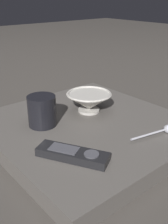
% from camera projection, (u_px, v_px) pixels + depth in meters
% --- Properties ---
extents(ground_plane, '(6.00, 6.00, 0.00)m').
position_uv_depth(ground_plane, '(87.00, 135.00, 0.83)').
color(ground_plane, '#47423D').
extents(table, '(0.54, 0.56, 0.05)m').
position_uv_depth(table, '(87.00, 129.00, 0.82)').
color(table, '#5B5651').
rests_on(table, ground).
extents(cereal_bowl, '(0.15, 0.15, 0.06)m').
position_uv_depth(cereal_bowl, '(89.00, 101.00, 0.87)').
color(cereal_bowl, beige).
rests_on(cereal_bowl, table).
extents(coffee_mug, '(0.08, 0.11, 0.09)m').
position_uv_depth(coffee_mug, '(42.00, 111.00, 0.78)').
color(coffee_mug, black).
rests_on(coffee_mug, table).
extents(teaspoon, '(0.14, 0.04, 0.02)m').
position_uv_depth(teaspoon, '(163.00, 130.00, 0.74)').
color(teaspoon, silver).
rests_on(teaspoon, table).
extents(tv_remote_near, '(0.13, 0.18, 0.02)m').
position_uv_depth(tv_remote_near, '(73.00, 154.00, 0.63)').
color(tv_remote_near, black).
rests_on(tv_remote_near, table).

